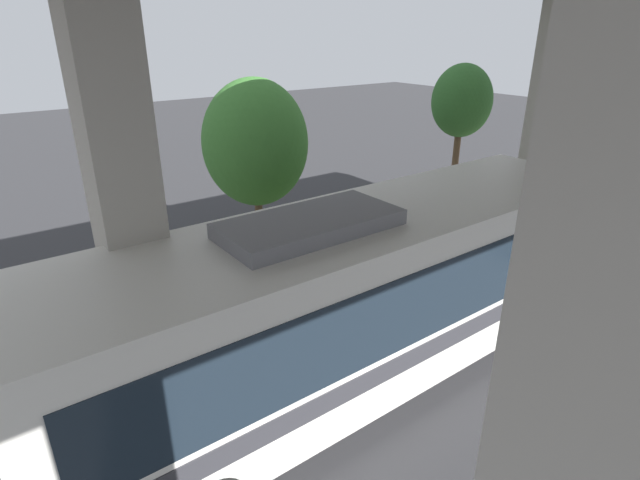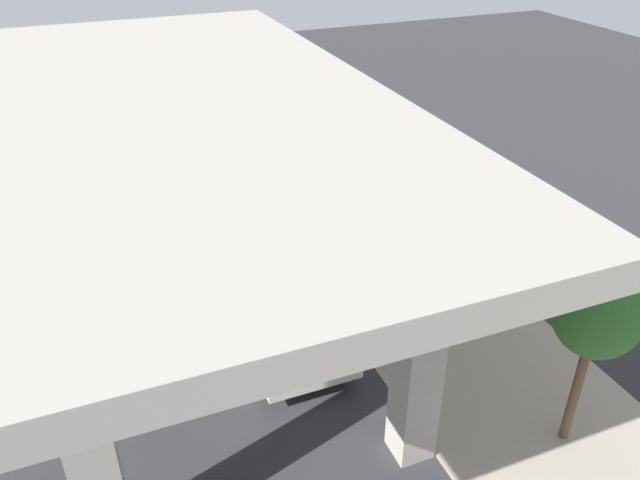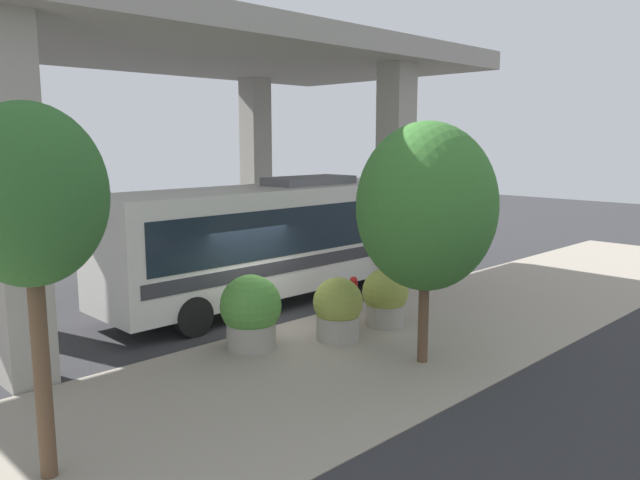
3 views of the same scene
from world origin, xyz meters
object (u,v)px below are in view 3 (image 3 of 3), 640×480
at_px(planter_front, 251,312).
at_px(planter_middle, 385,297).
at_px(street_tree_near, 426,207).
at_px(fire_hydrant, 354,295).
at_px(street_tree_far, 29,198).
at_px(bus, 282,234).
at_px(planter_back, 338,309).

xyz_separation_m(planter_front, planter_middle, (-1.04, -3.56, -0.11)).
bearing_deg(street_tree_near, fire_hydrant, -25.61).
xyz_separation_m(planter_middle, street_tree_near, (-2.30, 1.52, 2.63)).
bearing_deg(planter_front, street_tree_far, 113.44).
bearing_deg(fire_hydrant, street_tree_near, 154.39).
distance_m(planter_front, planter_middle, 3.71).
distance_m(planter_middle, street_tree_near, 3.81).
distance_m(bus, planter_back, 4.44).
height_order(planter_front, planter_middle, planter_front).
distance_m(planter_front, street_tree_far, 6.83).
distance_m(planter_front, street_tree_near, 4.66).
xyz_separation_m(planter_front, street_tree_near, (-3.34, -2.05, 2.52)).
bearing_deg(street_tree_far, bus, -59.54).
xyz_separation_m(bus, planter_front, (-2.93, 3.52, -1.12)).
distance_m(street_tree_near, street_tree_far, 7.69).
xyz_separation_m(bus, planter_middle, (-3.97, -0.04, -1.23)).
bearing_deg(planter_front, fire_hydrant, -86.21).
xyz_separation_m(bus, street_tree_near, (-6.27, 1.47, 1.40)).
xyz_separation_m(bus, street_tree_far, (-5.34, 9.08, 2.02)).
bearing_deg(street_tree_near, street_tree_far, 83.01).
relative_size(planter_front, planter_middle, 1.15).
distance_m(fire_hydrant, street_tree_far, 10.30).
relative_size(fire_hydrant, planter_middle, 0.71).
relative_size(fire_hydrant, street_tree_near, 0.21).
distance_m(bus, fire_hydrant, 3.05).
height_order(planter_middle, planter_back, planter_back).
bearing_deg(planter_middle, street_tree_far, 98.54).
bearing_deg(fire_hydrant, planter_back, 122.99).
height_order(bus, planter_front, bus).
xyz_separation_m(fire_hydrant, street_tree_near, (-3.59, 1.72, 2.84)).
bearing_deg(planter_back, planter_middle, -91.30).
height_order(bus, fire_hydrant, bus).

